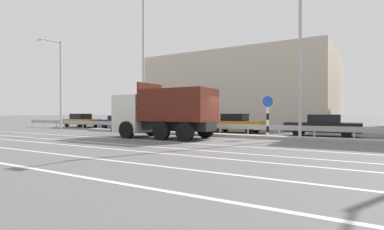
% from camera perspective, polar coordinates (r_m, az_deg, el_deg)
% --- Properties ---
extents(ground_plane, '(320.00, 320.00, 0.00)m').
position_cam_1_polar(ground_plane, '(17.68, 7.37, -4.62)').
color(ground_plane, '#605E5B').
extents(lane_strip_0, '(50.27, 0.16, 0.01)m').
position_cam_1_polar(lane_strip_0, '(17.05, -8.83, -4.80)').
color(lane_strip_0, silver).
rests_on(lane_strip_0, ground_plane).
extents(lane_strip_1, '(50.27, 0.16, 0.01)m').
position_cam_1_polar(lane_strip_1, '(15.42, -14.23, -5.37)').
color(lane_strip_1, silver).
rests_on(lane_strip_1, ground_plane).
extents(lane_strip_2, '(50.27, 0.16, 0.01)m').
position_cam_1_polar(lane_strip_2, '(14.39, -18.66, -5.80)').
color(lane_strip_2, silver).
rests_on(lane_strip_2, ground_plane).
extents(lane_strip_3, '(50.27, 0.16, 0.01)m').
position_cam_1_polar(lane_strip_3, '(13.07, -26.26, -6.45)').
color(lane_strip_3, silver).
rests_on(lane_strip_3, ground_plane).
extents(median_island, '(27.65, 1.10, 0.18)m').
position_cam_1_polar(median_island, '(19.24, 9.44, -3.95)').
color(median_island, gray).
rests_on(median_island, ground_plane).
extents(median_guardrail, '(50.27, 0.09, 0.78)m').
position_cam_1_polar(median_guardrail, '(20.23, 10.61, -2.37)').
color(median_guardrail, '#9EA0A5').
rests_on(median_guardrail, ground_plane).
extents(dump_truck, '(6.53, 2.97, 3.41)m').
position_cam_1_polar(dump_truck, '(18.92, -7.46, -0.26)').
color(dump_truck, silver).
rests_on(dump_truck, ground_plane).
extents(median_road_sign, '(0.73, 0.16, 2.60)m').
position_cam_1_polar(median_road_sign, '(18.62, 14.22, -0.17)').
color(median_road_sign, white).
rests_on(median_road_sign, ground_plane).
extents(street_lamp_0, '(0.71, 2.19, 8.32)m').
position_cam_1_polar(street_lamp_0, '(30.97, -23.99, 6.11)').
color(street_lamp_0, '#ADADB2').
rests_on(street_lamp_0, ground_plane).
extents(street_lamp_1, '(0.70, 2.56, 10.43)m').
position_cam_1_polar(street_lamp_1, '(23.73, -9.54, 10.61)').
color(street_lamp_1, '#ADADB2').
rests_on(street_lamp_1, ground_plane).
extents(street_lamp_2, '(0.71, 2.07, 9.67)m').
position_cam_1_polar(street_lamp_2, '(18.49, 19.81, 12.12)').
color(street_lamp_2, '#ADADB2').
rests_on(street_lamp_2, ground_plane).
extents(parked_car_0, '(4.33, 1.81, 1.46)m').
position_cam_1_polar(parked_car_0, '(34.27, -20.33, -0.98)').
color(parked_car_0, '#B27A14').
rests_on(parked_car_0, ground_plane).
extents(parked_car_1, '(4.69, 2.13, 1.27)m').
position_cam_1_polar(parked_car_1, '(30.43, -13.28, -1.25)').
color(parked_car_1, navy).
rests_on(parked_car_1, ground_plane).
extents(parked_car_2, '(4.53, 2.11, 1.53)m').
position_cam_1_polar(parked_car_2, '(26.09, -5.27, -1.29)').
color(parked_car_2, black).
rests_on(parked_car_2, ground_plane).
extents(parked_car_3, '(4.30, 2.18, 1.49)m').
position_cam_1_polar(parked_car_3, '(23.50, 8.40, -1.56)').
color(parked_car_3, '#B27A14').
rests_on(parked_car_3, ground_plane).
extents(parked_car_4, '(4.69, 2.21, 1.44)m').
position_cam_1_polar(parked_car_4, '(21.45, 23.64, -1.82)').
color(parked_car_4, black).
rests_on(parked_car_4, ground_plane).
extents(background_building_0, '(21.27, 14.76, 8.39)m').
position_cam_1_polar(background_building_0, '(38.74, 9.98, 4.34)').
color(background_building_0, beige).
rests_on(background_building_0, ground_plane).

